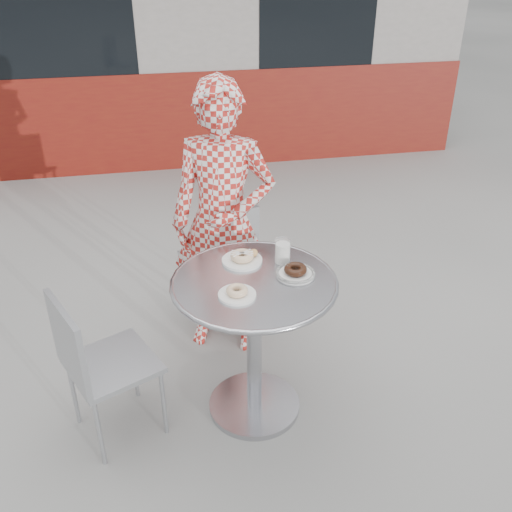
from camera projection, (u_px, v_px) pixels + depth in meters
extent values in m
plane|color=#9F9D98|center=(246.00, 404.00, 3.08)|extent=(60.00, 60.00, 0.00)
cube|color=maroon|center=(183.00, 120.00, 5.96)|extent=(6.02, 0.20, 1.00)
cylinder|color=silver|center=(254.00, 404.00, 3.05)|extent=(0.48, 0.48, 0.03)
cylinder|color=silver|center=(254.00, 348.00, 2.86)|extent=(0.08, 0.08, 0.77)
cylinder|color=silver|center=(254.00, 283.00, 2.67)|extent=(0.77, 0.77, 0.02)
torus|color=silver|center=(254.00, 283.00, 2.67)|extent=(0.79, 0.79, 0.03)
cube|color=#A7A9AE|center=(217.00, 259.00, 3.59)|extent=(0.48, 0.48, 0.03)
cube|color=#A7A9AE|center=(229.00, 243.00, 3.35)|extent=(0.39, 0.13, 0.39)
cube|color=#A7A9AE|center=(113.00, 364.00, 2.73)|extent=(0.51, 0.51, 0.03)
cube|color=#A7A9AE|center=(68.00, 344.00, 2.53)|extent=(0.19, 0.36, 0.39)
imported|color=#AE211A|center=(223.00, 223.00, 3.18)|extent=(0.68, 0.55, 1.60)
cylinder|color=white|center=(242.00, 260.00, 2.81)|extent=(0.20, 0.20, 0.01)
torus|color=tan|center=(242.00, 256.00, 2.80)|extent=(0.12, 0.12, 0.04)
sphere|color=#B77A3F|center=(254.00, 253.00, 2.82)|extent=(0.04, 0.04, 0.04)
cylinder|color=white|center=(237.00, 295.00, 2.55)|extent=(0.17, 0.17, 0.01)
torus|color=tan|center=(237.00, 291.00, 2.54)|extent=(0.10, 0.10, 0.03)
cylinder|color=white|center=(295.00, 274.00, 2.70)|extent=(0.18, 0.18, 0.01)
torus|color=black|center=(295.00, 269.00, 2.69)|extent=(0.11, 0.11, 0.04)
torus|color=black|center=(295.00, 273.00, 2.70)|extent=(0.19, 0.19, 0.02)
cylinder|color=white|center=(283.00, 253.00, 2.79)|extent=(0.07, 0.07, 0.10)
cylinder|color=white|center=(283.00, 251.00, 2.78)|extent=(0.08, 0.08, 0.12)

